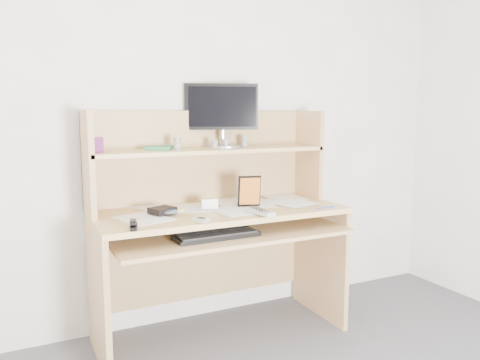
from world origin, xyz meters
name	(u,v)px	position (x,y,z in m)	size (l,w,h in m)	color
back_wall	(199,119)	(0.00, 1.80, 1.25)	(3.60, 0.04, 2.50)	white
desk	(215,216)	(0.00, 1.56, 0.69)	(1.40, 0.70, 1.30)	tan
paper_clutter	(220,208)	(0.00, 1.48, 0.75)	(1.32, 0.54, 0.01)	white
keyboard	(216,235)	(-0.12, 1.27, 0.66)	(0.44, 0.17, 0.03)	black
tv_remote	(259,212)	(0.13, 1.25, 0.77)	(0.06, 0.20, 0.02)	#A8A9A3
flip_phone	(201,219)	(-0.22, 1.22, 0.77)	(0.04, 0.08, 0.02)	silver
stapler	(134,224)	(-0.55, 1.24, 0.77)	(0.03, 0.12, 0.04)	black
wallet	(162,210)	(-0.33, 1.49, 0.77)	(0.12, 0.10, 0.03)	black
sticky_note_pad	(175,210)	(-0.25, 1.54, 0.76)	(0.08, 0.08, 0.01)	yellow
digital_camera	(210,203)	(-0.06, 1.50, 0.78)	(0.09, 0.04, 0.06)	#B8B8BA
game_case	(249,191)	(0.16, 1.44, 0.85)	(0.13, 0.01, 0.18)	black
blue_pen	(326,207)	(0.53, 1.22, 0.76)	(0.01, 0.01, 0.13)	#173CAC
card_box	(97,145)	(-0.64, 1.60, 1.12)	(0.06, 0.02, 0.08)	maroon
shelf_book	(159,148)	(-0.29, 1.69, 1.09)	(0.14, 0.19, 0.02)	#327F45
chip_stack_a	(215,144)	(0.03, 1.62, 1.11)	(0.04, 0.04, 0.05)	black
chip_stack_b	(177,144)	(-0.20, 1.60, 1.12)	(0.04, 0.04, 0.07)	white
chip_stack_c	(226,143)	(0.11, 1.65, 1.11)	(0.04, 0.04, 0.05)	black
chip_stack_d	(245,141)	(0.24, 1.66, 1.11)	(0.04, 0.04, 0.07)	white
monitor	(222,114)	(0.11, 1.70, 1.28)	(0.42, 0.23, 0.38)	#A1A1A5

